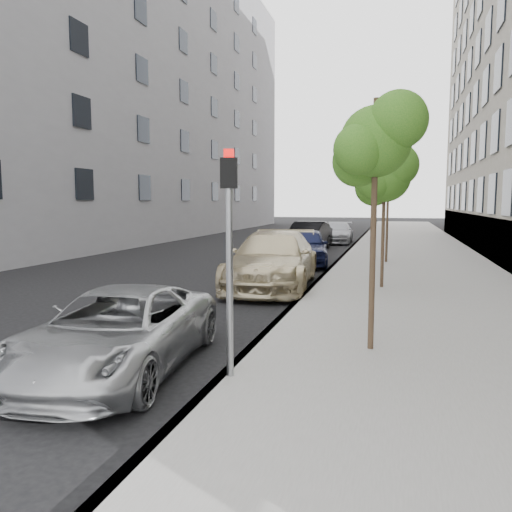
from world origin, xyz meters
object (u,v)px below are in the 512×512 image
at_px(sedan_black, 308,236).
at_px(sedan_blue, 306,246).
at_px(tree_near, 377,142).
at_px(tree_far, 389,171).
at_px(tree_mid, 386,176).
at_px(signal_pole, 229,237).
at_px(suv, 273,260).
at_px(minivan, 118,331).
at_px(sedan_rear, 337,233).

bearing_deg(sedan_black, sedan_blue, -75.72).
xyz_separation_m(tree_near, tree_far, (0.00, 13.00, 0.29)).
relative_size(tree_mid, signal_pole, 1.28).
relative_size(tree_mid, suv, 0.70).
bearing_deg(sedan_black, signal_pole, -77.92).
bearing_deg(tree_near, signal_pole, -134.85).
relative_size(tree_mid, minivan, 0.90).
relative_size(tree_far, sedan_black, 0.97).
bearing_deg(signal_pole, sedan_rear, 77.80).
height_order(tree_near, sedan_rear, tree_near).
xyz_separation_m(tree_far, sedan_blue, (-3.33, -0.78, -3.16)).
distance_m(minivan, sedan_blue, 14.07).
bearing_deg(sedan_rear, sedan_blue, -91.54).
xyz_separation_m(tree_near, sedan_black, (-4.31, 18.53, -2.86)).
xyz_separation_m(tree_near, minivan, (-3.81, -1.84, -3.00)).
bearing_deg(minivan, tree_mid, 60.01).
distance_m(tree_near, minivan, 5.19).
bearing_deg(suv, tree_far, 59.08).
height_order(tree_near, sedan_blue, tree_near).
xyz_separation_m(tree_far, minivan, (-3.81, -14.84, -3.29)).
xyz_separation_m(tree_mid, sedan_rear, (-3.33, 17.35, -2.73)).
bearing_deg(tree_mid, sedan_black, 109.70).
height_order(tree_mid, minivan, tree_mid).
bearing_deg(sedan_black, tree_near, -71.47).
xyz_separation_m(signal_pole, sedan_rear, (-1.40, 25.78, -1.49)).
xyz_separation_m(signal_pole, sedan_blue, (-1.40, 14.16, -1.39)).
height_order(tree_near, tree_mid, tree_near).
distance_m(signal_pole, suv, 8.53).
relative_size(tree_near, signal_pole, 1.32).
height_order(suv, sedan_rear, suv).
relative_size(tree_near, sedan_blue, 0.94).
xyz_separation_m(tree_mid, sedan_blue, (-3.33, 5.72, -2.63)).
relative_size(tree_far, signal_pole, 1.42).
bearing_deg(tree_far, signal_pole, -97.35).
height_order(tree_far, suv, tree_far).
relative_size(tree_near, sedan_rear, 0.92).
relative_size(signal_pole, sedan_rear, 0.70).
bearing_deg(tree_mid, tree_far, 90.00).
distance_m(tree_mid, minivan, 9.58).
bearing_deg(sedan_blue, tree_mid, -68.38).
distance_m(tree_far, sedan_rear, 11.81).
height_order(tree_near, tree_far, tree_far).
distance_m(tree_far, suv, 8.03).
distance_m(signal_pole, sedan_black, 20.65).
bearing_deg(sedan_blue, suv, -98.55).
bearing_deg(sedan_rear, signal_pole, -88.43).
distance_m(sedan_blue, sedan_rear, 11.62).
height_order(tree_near, sedan_black, tree_near).
height_order(suv, sedan_black, suv).
distance_m(signal_pole, sedan_rear, 25.87).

